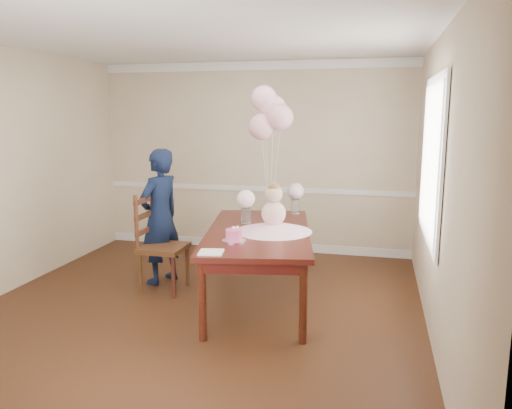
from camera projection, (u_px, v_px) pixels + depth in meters
name	position (u px, v px, depth m)	size (l,w,h in m)	color
floor	(194.00, 313.00, 5.01)	(4.50, 5.00, 0.00)	black
ceiling	(187.00, 33.00, 4.52)	(4.50, 5.00, 0.02)	silver
wall_back	(254.00, 158.00, 7.16)	(4.50, 0.02, 2.70)	tan
wall_front	(2.00, 248.00, 2.38)	(4.50, 0.02, 2.70)	tan
wall_right	(439.00, 189.00, 4.25)	(0.02, 5.00, 2.70)	tan
chair_rail_trim	(253.00, 189.00, 7.23)	(4.50, 0.02, 0.07)	silver
crown_molding	(253.00, 66.00, 6.92)	(4.50, 0.02, 0.12)	silver
baseboard_trim	(253.00, 245.00, 7.38)	(4.50, 0.02, 0.12)	silver
window_frame	(432.00, 160.00, 4.69)	(0.02, 1.66, 1.56)	white
window_blinds	(430.00, 160.00, 4.70)	(0.01, 1.50, 1.40)	silver
dining_table_top	(259.00, 232.00, 5.20)	(1.05, 2.09, 0.05)	black
table_apron	(259.00, 240.00, 5.21)	(0.94, 1.99, 0.10)	black
table_leg_fl	(202.00, 301.00, 4.35)	(0.07, 0.07, 0.73)	black
table_leg_fr	(303.00, 303.00, 4.30)	(0.07, 0.07, 0.73)	black
table_leg_bl	(228.00, 244.00, 6.24)	(0.07, 0.07, 0.73)	black
table_leg_br	(298.00, 245.00, 6.19)	(0.07, 0.07, 0.73)	black
baby_skirt	(274.00, 226.00, 5.12)	(0.80, 0.80, 0.10)	#FAB8D5
baby_torso	(274.00, 213.00, 5.10)	(0.25, 0.25, 0.25)	pink
baby_head	(274.00, 194.00, 5.06)	(0.18, 0.18, 0.18)	#CAAA8B
baby_hair	(274.00, 188.00, 5.05)	(0.13, 0.13, 0.13)	brown
cake_platter	(234.00, 240.00, 4.74)	(0.23, 0.23, 0.01)	silver
birthday_cake	(234.00, 235.00, 4.73)	(0.16, 0.16, 0.10)	#E34786
cake_flower_a	(234.00, 228.00, 4.72)	(0.03, 0.03, 0.03)	white
cake_flower_b	(237.00, 227.00, 4.74)	(0.03, 0.03, 0.03)	silver
rose_vase_near	(246.00, 216.00, 5.50)	(0.10, 0.10, 0.17)	silver
roses_near	(246.00, 199.00, 5.46)	(0.20, 0.20, 0.20)	white
rose_vase_far	(295.00, 207.00, 6.03)	(0.10, 0.10, 0.17)	white
roses_far	(296.00, 191.00, 5.99)	(0.20, 0.20, 0.20)	beige
napkin	(211.00, 252.00, 4.34)	(0.21, 0.21, 0.01)	white
balloon_weight	(270.00, 218.00, 5.75)	(0.04, 0.04, 0.02)	silver
balloon_a	(262.00, 127.00, 5.57)	(0.29, 0.29, 0.29)	#DC9CA8
balloon_b	(280.00, 117.00, 5.49)	(0.29, 0.29, 0.29)	#DD9CAE
balloon_c	(273.00, 108.00, 5.63)	(0.29, 0.29, 0.29)	#F2ABCD
balloon_d	(264.00, 98.00, 5.63)	(0.29, 0.29, 0.29)	#FDB3D2
balloon_ribbon_a	(266.00, 180.00, 5.67)	(0.00, 0.00, 0.88)	white
balloon_ribbon_b	(275.00, 176.00, 5.63)	(0.00, 0.00, 0.98)	white
balloon_ribbon_c	(272.00, 170.00, 5.70)	(0.00, 0.00, 1.09)	white
balloon_ribbon_d	(267.00, 165.00, 5.71)	(0.00, 0.00, 1.19)	silver
dining_chair_seat	(164.00, 248.00, 5.60)	(0.48, 0.48, 0.05)	#3B1F10
chair_leg_fl	(140.00, 274.00, 5.50)	(0.04, 0.04, 0.47)	#39200F
chair_leg_fr	(173.00, 277.00, 5.41)	(0.04, 0.04, 0.47)	black
chair_leg_bl	(156.00, 263.00, 5.88)	(0.04, 0.04, 0.47)	#3C1510
chair_leg_br	(187.00, 266.00, 5.78)	(0.04, 0.04, 0.47)	#341B0E
chair_back_post_l	(136.00, 223.00, 5.41)	(0.04, 0.04, 0.61)	#3D1D10
chair_back_post_r	(153.00, 216.00, 5.78)	(0.04, 0.04, 0.61)	#3B1410
chair_slat_low	(145.00, 231.00, 5.62)	(0.03, 0.44, 0.05)	#3B1B10
chair_slat_mid	(145.00, 215.00, 5.58)	(0.03, 0.44, 0.05)	#331D0D
chair_slat_top	(144.00, 200.00, 5.55)	(0.03, 0.44, 0.05)	#38190F
woman	(160.00, 217.00, 5.82)	(0.58, 0.38, 1.58)	black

